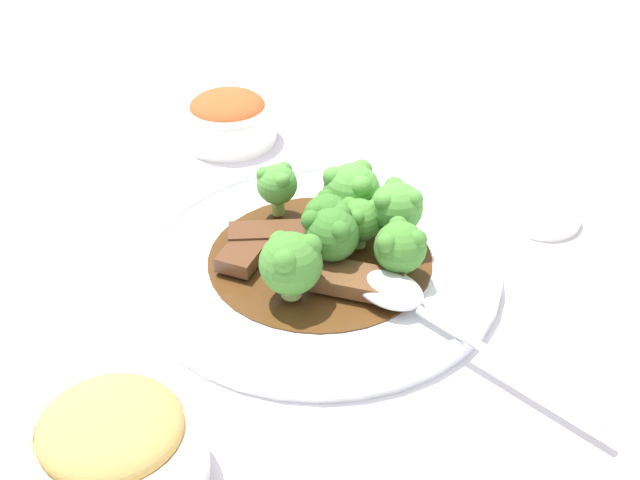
{
  "coord_description": "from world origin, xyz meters",
  "views": [
    {
      "loc": [
        -0.49,
        -0.33,
        0.46
      ],
      "look_at": [
        0.0,
        0.0,
        0.03
      ],
      "focal_mm": 50.0,
      "sensor_mm": 36.0,
      "label": 1
    }
  ],
  "objects_px": {
    "main_plate": "(320,263)",
    "side_bowl_appetizer": "(114,447)",
    "broccoli_floret_2": "(291,262)",
    "broccoli_floret_3": "(352,190)",
    "broccoli_floret_0": "(332,234)",
    "broccoli_floret_7": "(327,217)",
    "beef_strip_1": "(243,254)",
    "broccoli_floret_6": "(277,184)",
    "beef_strip_0": "(357,281)",
    "broccoli_floret_1": "(400,246)",
    "side_bowl_kimchi": "(228,118)",
    "broccoli_floret_4": "(397,207)",
    "serving_spoon": "(409,301)",
    "sauce_dish": "(544,215)",
    "beef_strip_2": "(272,236)",
    "broccoli_floret_5": "(359,219)"
  },
  "relations": [
    {
      "from": "beef_strip_2",
      "to": "broccoli_floret_6",
      "type": "height_order",
      "value": "broccoli_floret_6"
    },
    {
      "from": "broccoli_floret_1",
      "to": "broccoli_floret_7",
      "type": "xyz_separation_m",
      "value": [
        0.0,
        0.07,
        -0.0
      ]
    },
    {
      "from": "beef_strip_2",
      "to": "sauce_dish",
      "type": "distance_m",
      "value": 0.25
    },
    {
      "from": "broccoli_floret_5",
      "to": "side_bowl_kimchi",
      "type": "distance_m",
      "value": 0.25
    },
    {
      "from": "broccoli_floret_7",
      "to": "broccoli_floret_3",
      "type": "bearing_deg",
      "value": 2.38
    },
    {
      "from": "beef_strip_2",
      "to": "broccoli_floret_1",
      "type": "xyz_separation_m",
      "value": [
        0.02,
        -0.11,
        0.02
      ]
    },
    {
      "from": "beef_strip_1",
      "to": "serving_spoon",
      "type": "distance_m",
      "value": 0.14
    },
    {
      "from": "serving_spoon",
      "to": "main_plate",
      "type": "bearing_deg",
      "value": 79.14
    },
    {
      "from": "broccoli_floret_2",
      "to": "broccoli_floret_3",
      "type": "xyz_separation_m",
      "value": [
        0.11,
        0.02,
        -0.0
      ]
    },
    {
      "from": "beef_strip_2",
      "to": "broccoli_floret_5",
      "type": "xyz_separation_m",
      "value": [
        0.04,
        -0.06,
        0.02
      ]
    },
    {
      "from": "beef_strip_0",
      "to": "broccoli_floret_3",
      "type": "relative_size",
      "value": 1.44
    },
    {
      "from": "main_plate",
      "to": "side_bowl_appetizer",
      "type": "relative_size",
      "value": 2.59
    },
    {
      "from": "beef_strip_2",
      "to": "broccoli_floret_5",
      "type": "height_order",
      "value": "broccoli_floret_5"
    },
    {
      "from": "broccoli_floret_0",
      "to": "side_bowl_kimchi",
      "type": "distance_m",
      "value": 0.26
    },
    {
      "from": "beef_strip_2",
      "to": "broccoli_floret_1",
      "type": "relative_size",
      "value": 1.57
    },
    {
      "from": "broccoli_floret_0",
      "to": "side_bowl_kimchi",
      "type": "height_order",
      "value": "broccoli_floret_0"
    },
    {
      "from": "side_bowl_appetizer",
      "to": "sauce_dish",
      "type": "height_order",
      "value": "side_bowl_appetizer"
    },
    {
      "from": "side_bowl_kimchi",
      "to": "broccoli_floret_7",
      "type": "bearing_deg",
      "value": -120.23
    },
    {
      "from": "beef_strip_2",
      "to": "serving_spoon",
      "type": "xyz_separation_m",
      "value": [
        -0.01,
        -0.14,
        -0.0
      ]
    },
    {
      "from": "broccoli_floret_3",
      "to": "beef_strip_1",
      "type": "bearing_deg",
      "value": 157.78
    },
    {
      "from": "serving_spoon",
      "to": "broccoli_floret_4",
      "type": "bearing_deg",
      "value": 37.0
    },
    {
      "from": "beef_strip_1",
      "to": "broccoli_floret_6",
      "type": "xyz_separation_m",
      "value": [
        0.07,
        0.02,
        0.02
      ]
    },
    {
      "from": "broccoli_floret_6",
      "to": "main_plate",
      "type": "bearing_deg",
      "value": -115.01
    },
    {
      "from": "beef_strip_2",
      "to": "broccoli_floret_7",
      "type": "height_order",
      "value": "broccoli_floret_7"
    },
    {
      "from": "broccoli_floret_0",
      "to": "side_bowl_appetizer",
      "type": "relative_size",
      "value": 0.45
    },
    {
      "from": "broccoli_floret_0",
      "to": "broccoli_floret_3",
      "type": "distance_m",
      "value": 0.07
    },
    {
      "from": "broccoli_floret_4",
      "to": "side_bowl_kimchi",
      "type": "height_order",
      "value": "broccoli_floret_4"
    },
    {
      "from": "broccoli_floret_2",
      "to": "broccoli_floret_3",
      "type": "distance_m",
      "value": 0.12
    },
    {
      "from": "side_bowl_kimchi",
      "to": "sauce_dish",
      "type": "distance_m",
      "value": 0.33
    },
    {
      "from": "broccoli_floret_1",
      "to": "broccoli_floret_5",
      "type": "bearing_deg",
      "value": 73.55
    },
    {
      "from": "broccoli_floret_4",
      "to": "broccoli_floret_6",
      "type": "bearing_deg",
      "value": 101.42
    },
    {
      "from": "broccoli_floret_0",
      "to": "broccoli_floret_1",
      "type": "distance_m",
      "value": 0.05
    },
    {
      "from": "serving_spoon",
      "to": "sauce_dish",
      "type": "distance_m",
      "value": 0.2
    },
    {
      "from": "main_plate",
      "to": "beef_strip_0",
      "type": "relative_size",
      "value": 3.93
    },
    {
      "from": "broccoli_floret_2",
      "to": "side_bowl_appetizer",
      "type": "bearing_deg",
      "value": -178.77
    },
    {
      "from": "broccoli_floret_5",
      "to": "broccoli_floret_6",
      "type": "xyz_separation_m",
      "value": [
        0.0,
        0.08,
        0.0
      ]
    },
    {
      "from": "broccoli_floret_1",
      "to": "serving_spoon",
      "type": "distance_m",
      "value": 0.05
    },
    {
      "from": "beef_strip_0",
      "to": "broccoli_floret_4",
      "type": "distance_m",
      "value": 0.08
    },
    {
      "from": "side_bowl_kimchi",
      "to": "main_plate",
      "type": "bearing_deg",
      "value": -123.42
    },
    {
      "from": "broccoli_floret_2",
      "to": "broccoli_floret_7",
      "type": "bearing_deg",
      "value": 12.32
    },
    {
      "from": "broccoli_floret_1",
      "to": "sauce_dish",
      "type": "xyz_separation_m",
      "value": [
        0.16,
        -0.06,
        -0.04
      ]
    },
    {
      "from": "sauce_dish",
      "to": "broccoli_floret_7",
      "type": "bearing_deg",
      "value": 140.38
    },
    {
      "from": "broccoli_floret_5",
      "to": "serving_spoon",
      "type": "bearing_deg",
      "value": -122.29
    },
    {
      "from": "side_bowl_kimchi",
      "to": "broccoli_floret_0",
      "type": "bearing_deg",
      "value": -122.61
    },
    {
      "from": "side_bowl_kimchi",
      "to": "side_bowl_appetizer",
      "type": "distance_m",
      "value": 0.44
    },
    {
      "from": "broccoli_floret_7",
      "to": "sauce_dish",
      "type": "bearing_deg",
      "value": -39.62
    },
    {
      "from": "broccoli_floret_0",
      "to": "broccoli_floret_7",
      "type": "height_order",
      "value": "broccoli_floret_0"
    },
    {
      "from": "broccoli_floret_3",
      "to": "broccoli_floret_7",
      "type": "relative_size",
      "value": 1.19
    },
    {
      "from": "broccoli_floret_2",
      "to": "main_plate",
      "type": "bearing_deg",
      "value": 11.07
    },
    {
      "from": "broccoli_floret_0",
      "to": "broccoli_floret_2",
      "type": "xyz_separation_m",
      "value": [
        -0.05,
        0.0,
        0.0
      ]
    }
  ]
}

